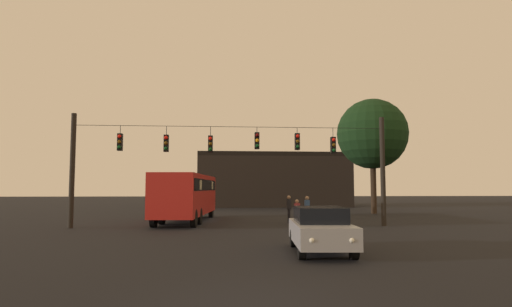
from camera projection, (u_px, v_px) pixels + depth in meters
name	position (u px, v px, depth m)	size (l,w,h in m)	color
ground_plane	(229.00, 217.00, 32.46)	(168.00, 168.00, 0.00)	black
overhead_signal_span	(232.00, 160.00, 24.31)	(17.73, 0.44, 6.28)	black
city_bus	(187.00, 193.00, 28.04)	(3.49, 11.18, 3.00)	#B21E19
car_near_right	(320.00, 229.00, 14.56)	(2.12, 4.44, 1.52)	#99999E
pedestrian_crossing_left	(307.00, 209.00, 24.91)	(0.25, 0.36, 1.70)	black
pedestrian_crossing_center	(289.00, 207.00, 27.10)	(0.25, 0.37, 1.70)	black
pedestrian_crossing_right	(297.00, 212.00, 23.75)	(0.28, 0.39, 1.54)	black
corner_building	(271.00, 180.00, 53.39)	(17.55, 11.03, 6.27)	black
tree_left_silhouette	(372.00, 134.00, 37.34)	(6.06, 6.06, 9.88)	#2D2116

